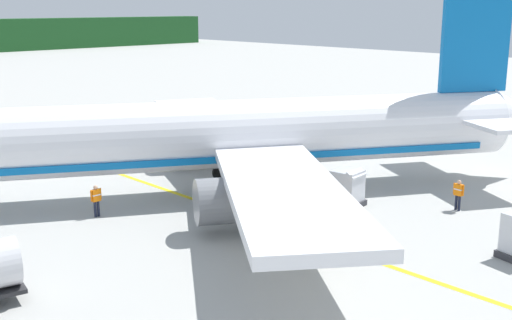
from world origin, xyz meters
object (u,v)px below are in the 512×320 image
at_px(airliner_foreground, 213,137).
at_px(crew_loader_right, 458,193).
at_px(crew_loader_left, 96,198).
at_px(crew_marshaller, 320,199).
at_px(cargo_container_mid, 347,188).

height_order(airliner_foreground, crew_loader_right, airliner_foreground).
bearing_deg(crew_loader_left, crew_loader_right, -40.65).
bearing_deg(crew_loader_left, crew_marshaller, -44.92).
xyz_separation_m(cargo_container_mid, crew_loader_right, (3.55, -4.51, -0.01)).
bearing_deg(cargo_container_mid, crew_loader_left, 144.19).
relative_size(cargo_container_mid, crew_loader_right, 1.25).
xyz_separation_m(crew_marshaller, crew_loader_left, (-8.02, 8.00, -0.04)).
bearing_deg(cargo_container_mid, crew_loader_right, -51.78).
bearing_deg(crew_loader_left, cargo_container_mid, -35.81).
height_order(airliner_foreground, crew_marshaller, airliner_foreground).
height_order(crew_marshaller, crew_loader_left, crew_marshaller).
distance_m(airliner_foreground, cargo_container_mid, 7.93).
relative_size(cargo_container_mid, crew_marshaller, 1.20).
bearing_deg(crew_marshaller, cargo_container_mid, 6.96).
relative_size(cargo_container_mid, crew_loader_left, 1.25).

